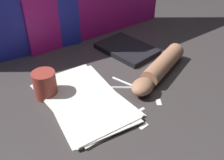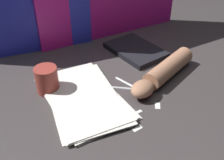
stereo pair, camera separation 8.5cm
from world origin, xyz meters
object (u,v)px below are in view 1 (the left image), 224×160
Objects in this scene: paper_stack at (84,99)px; hand_forearm at (159,69)px; book_closed at (127,49)px; mug at (45,84)px; scissors at (137,87)px.

hand_forearm is (0.30, -0.02, 0.03)m from paper_stack.
paper_stack is 0.37m from book_closed.
hand_forearm reaches higher than book_closed.
book_closed is at bearing 14.29° from mug.
scissors is 0.31m from mug.
hand_forearm is at bearing 7.64° from scissors.
hand_forearm is (0.11, 0.02, 0.03)m from scissors.
paper_stack is at bearing 176.01° from hand_forearm.
hand_forearm is (-0.01, -0.22, 0.02)m from book_closed.
mug reaches higher than book_closed.
scissors is 1.70× the size of mug.
book_closed reaches higher than scissors.
paper_stack is 4.10× the size of mug.
book_closed is 0.42m from mug.
paper_stack is 0.14m from mug.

